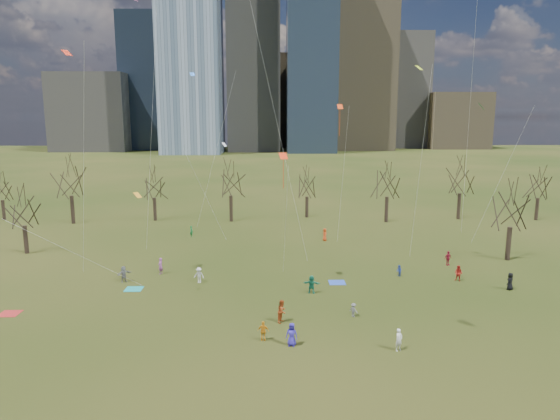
{
  "coord_description": "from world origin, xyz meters",
  "views": [
    {
      "loc": [
        -1.03,
        -36.13,
        16.0
      ],
      "look_at": [
        0.0,
        12.0,
        7.0
      ],
      "focal_mm": 32.0,
      "sensor_mm": 36.0,
      "label": 1
    }
  ],
  "objects_px": {
    "person_1": "(399,340)",
    "person_4": "(263,331)",
    "blanket_teal": "(134,289)",
    "person_0": "(292,335)",
    "person_2": "(282,311)",
    "blanket_crimson": "(10,314)",
    "blanket_navy": "(337,282)"
  },
  "relations": [
    {
      "from": "person_0",
      "to": "person_1",
      "type": "height_order",
      "value": "person_0"
    },
    {
      "from": "blanket_crimson",
      "to": "person_4",
      "type": "relative_size",
      "value": 1.08
    },
    {
      "from": "person_0",
      "to": "person_2",
      "type": "distance_m",
      "value": 4.2
    },
    {
      "from": "blanket_crimson",
      "to": "person_0",
      "type": "height_order",
      "value": "person_0"
    },
    {
      "from": "blanket_teal",
      "to": "person_1",
      "type": "bearing_deg",
      "value": -30.87
    },
    {
      "from": "person_0",
      "to": "person_4",
      "type": "xyz_separation_m",
      "value": [
        -2.01,
        0.86,
        -0.1
      ]
    },
    {
      "from": "blanket_teal",
      "to": "person_2",
      "type": "bearing_deg",
      "value": -29.96
    },
    {
      "from": "person_1",
      "to": "person_4",
      "type": "xyz_separation_m",
      "value": [
        -9.42,
        1.76,
        -0.06
      ]
    },
    {
      "from": "blanket_teal",
      "to": "blanket_navy",
      "type": "distance_m",
      "value": 19.51
    },
    {
      "from": "person_1",
      "to": "person_2",
      "type": "relative_size",
      "value": 0.87
    },
    {
      "from": "blanket_teal",
      "to": "person_1",
      "type": "height_order",
      "value": "person_1"
    },
    {
      "from": "person_0",
      "to": "person_2",
      "type": "xyz_separation_m",
      "value": [
        -0.57,
        4.16,
        0.07
      ]
    },
    {
      "from": "blanket_navy",
      "to": "person_0",
      "type": "relative_size",
      "value": 0.95
    },
    {
      "from": "blanket_crimson",
      "to": "person_1",
      "type": "relative_size",
      "value": 1.0
    },
    {
      "from": "blanket_teal",
      "to": "person_2",
      "type": "xyz_separation_m",
      "value": [
        13.82,
        -7.97,
        0.9
      ]
    },
    {
      "from": "person_1",
      "to": "person_4",
      "type": "distance_m",
      "value": 9.58
    },
    {
      "from": "blanket_navy",
      "to": "blanket_crimson",
      "type": "height_order",
      "value": "same"
    },
    {
      "from": "blanket_crimson",
      "to": "blanket_navy",
      "type": "bearing_deg",
      "value": 14.53
    },
    {
      "from": "person_0",
      "to": "person_4",
      "type": "bearing_deg",
      "value": 170.78
    },
    {
      "from": "blanket_crimson",
      "to": "person_0",
      "type": "xyz_separation_m",
      "value": [
        23.05,
        -6.33,
        0.83
      ]
    },
    {
      "from": "person_2",
      "to": "person_4",
      "type": "distance_m",
      "value": 3.6
    },
    {
      "from": "blanket_navy",
      "to": "person_2",
      "type": "bearing_deg",
      "value": -120.79
    },
    {
      "from": "blanket_teal",
      "to": "person_1",
      "type": "xyz_separation_m",
      "value": [
        21.8,
        -13.03,
        0.79
      ]
    },
    {
      "from": "blanket_crimson",
      "to": "person_1",
      "type": "bearing_deg",
      "value": -13.36
    },
    {
      "from": "blanket_teal",
      "to": "person_2",
      "type": "distance_m",
      "value": 15.98
    },
    {
      "from": "person_1",
      "to": "person_2",
      "type": "xyz_separation_m",
      "value": [
        -7.98,
        5.06,
        0.12
      ]
    },
    {
      "from": "blanket_navy",
      "to": "person_0",
      "type": "height_order",
      "value": "person_0"
    },
    {
      "from": "blanket_teal",
      "to": "person_0",
      "type": "xyz_separation_m",
      "value": [
        14.39,
        -12.12,
        0.83
      ]
    },
    {
      "from": "person_1",
      "to": "blanket_navy",
      "type": "bearing_deg",
      "value": 65.57
    },
    {
      "from": "blanket_teal",
      "to": "blanket_navy",
      "type": "bearing_deg",
      "value": 4.39
    },
    {
      "from": "person_4",
      "to": "blanket_crimson",
      "type": "bearing_deg",
      "value": -3.49
    },
    {
      "from": "blanket_teal",
      "to": "person_0",
      "type": "distance_m",
      "value": 18.83
    }
  ]
}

